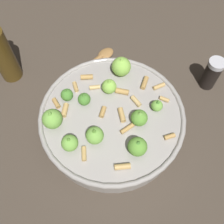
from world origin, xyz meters
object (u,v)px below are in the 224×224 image
at_px(cooking_pan, 111,119).
at_px(olive_oil_bottle, 2,54).
at_px(wooden_spoon, 85,69).
at_px(pepper_shaker, 212,74).

bearing_deg(cooking_pan, olive_oil_bottle, 99.03).
bearing_deg(olive_oil_bottle, cooking_pan, -80.97).
height_order(cooking_pan, wooden_spoon, cooking_pan).
xyz_separation_m(olive_oil_bottle, wooden_spoon, (0.14, -0.15, -0.08)).
bearing_deg(pepper_shaker, wooden_spoon, 121.79).
height_order(pepper_shaker, wooden_spoon, pepper_shaker).
xyz_separation_m(pepper_shaker, olive_oil_bottle, (-0.31, 0.43, 0.04)).
relative_size(cooking_pan, wooden_spoon, 1.34).
xyz_separation_m(cooking_pan, pepper_shaker, (0.26, -0.11, 0.01)).
height_order(cooking_pan, pepper_shaker, cooking_pan).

